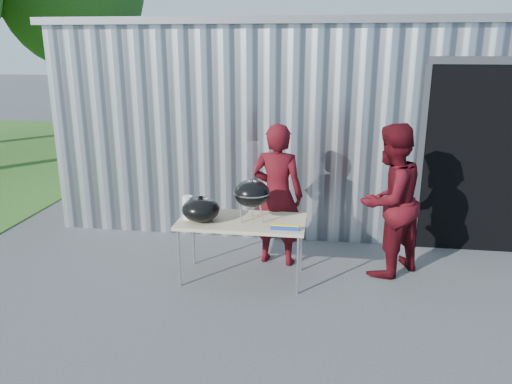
% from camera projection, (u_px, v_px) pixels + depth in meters
% --- Properties ---
extents(ground, '(80.00, 80.00, 0.00)m').
position_uv_depth(ground, '(249.00, 292.00, 5.74)').
color(ground, '#434346').
extents(building, '(8.20, 6.20, 3.10)m').
position_uv_depth(building, '(334.00, 110.00, 9.53)').
color(building, silver).
rests_on(building, ground).
extents(folding_table, '(1.50, 0.75, 0.75)m').
position_uv_depth(folding_table, '(242.00, 223.00, 5.89)').
color(folding_table, tan).
rests_on(folding_table, ground).
extents(kettle_grill, '(0.43, 0.43, 0.93)m').
position_uv_depth(kettle_grill, '(252.00, 186.00, 5.74)').
color(kettle_grill, black).
rests_on(kettle_grill, folding_table).
extents(grill_lid, '(0.44, 0.44, 0.32)m').
position_uv_depth(grill_lid, '(201.00, 209.00, 5.81)').
color(grill_lid, black).
rests_on(grill_lid, folding_table).
extents(paper_towels, '(0.12, 0.12, 0.28)m').
position_uv_depth(paper_towels, '(188.00, 208.00, 5.89)').
color(paper_towels, white).
rests_on(paper_towels, folding_table).
extents(white_tub, '(0.20, 0.15, 0.10)m').
position_uv_depth(white_tub, '(202.00, 208.00, 6.17)').
color(white_tub, white).
rests_on(white_tub, folding_table).
extents(foil_box, '(0.32, 0.05, 0.06)m').
position_uv_depth(foil_box, '(285.00, 227.00, 5.56)').
color(foil_box, '#18319F').
rests_on(foil_box, folding_table).
extents(person_cook, '(0.73, 0.53, 1.83)m').
position_uv_depth(person_cook, '(277.00, 195.00, 6.30)').
color(person_cook, '#450910').
rests_on(person_cook, ground).
extents(person_bystander, '(1.14, 1.14, 1.87)m').
position_uv_depth(person_bystander, '(389.00, 201.00, 5.99)').
color(person_bystander, '#450910').
rests_on(person_bystander, ground).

